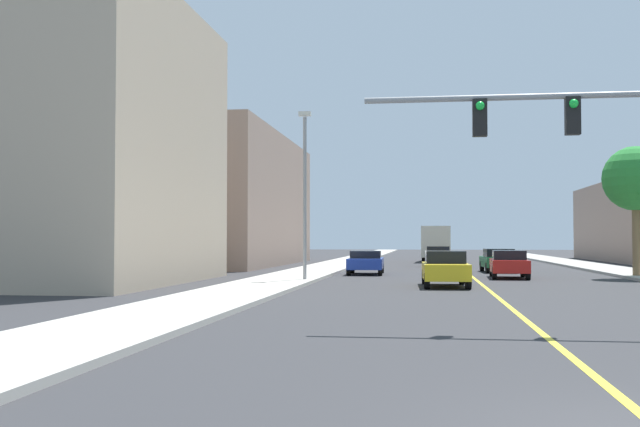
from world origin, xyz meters
The scene contains 14 objects.
ground centered at (0.00, 42.00, 0.00)m, with size 192.00×192.00×0.00m, color #2D2D30.
sidewalk_left centered at (-9.03, 42.00, 0.07)m, with size 3.34×168.00×0.15m, color #B2ADA3.
sidewalk_right centered at (9.03, 42.00, 0.07)m, with size 3.34×168.00×0.15m, color #9E9B93.
lane_marking_center centered at (0.00, 42.00, 0.00)m, with size 0.16×144.00×0.01m, color yellow.
building_left_near centered at (-19.48, 24.74, 6.31)m, with size 12.91×14.95×12.61m, color tan.
building_left_far centered at (-19.37, 49.46, 4.92)m, with size 12.69×24.83×9.83m, color gray.
street_lamp centered at (-7.87, 26.55, 4.40)m, with size 0.56×0.28×7.66m.
palm_far centered at (8.08, 32.36, 4.97)m, with size 3.26×3.26×6.51m.
car_yellow centered at (-1.61, 24.27, 0.76)m, with size 1.95×4.41×1.48m.
car_green centered at (1.87, 38.65, 0.74)m, with size 1.98×4.05×1.40m.
car_gray centered at (-1.55, 47.59, 0.75)m, with size 1.83×3.90×1.45m.
car_red centered at (1.75, 31.67, 0.74)m, with size 1.95×4.21×1.40m.
car_blue centered at (-5.74, 34.94, 0.70)m, with size 2.03×4.35×1.31m.
delivery_truck centered at (-1.49, 59.36, 1.64)m, with size 2.65×8.47×3.06m.
Camera 1 is at (-2.38, -7.79, 1.97)m, focal length 42.87 mm.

